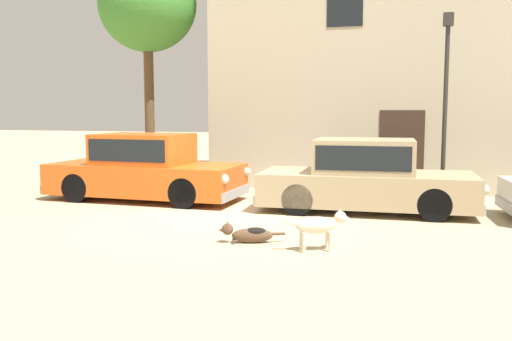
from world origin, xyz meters
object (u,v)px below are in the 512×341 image
at_px(parked_sedan_second, 366,176).
at_px(stray_dog_spotted, 320,225).
at_px(parked_sedan_nearest, 145,168).
at_px(acacia_tree_left, 147,6).
at_px(stray_dog_tan, 249,234).
at_px(street_lamp, 446,84).

relative_size(parked_sedan_second, stray_dog_spotted, 4.70).
xyz_separation_m(parked_sedan_nearest, acacia_tree_left, (-1.28, 2.93, 4.28)).
distance_m(parked_sedan_nearest, stray_dog_spotted, 5.95).
bearing_deg(stray_dog_tan, parked_sedan_second, -131.66).
bearing_deg(stray_dog_spotted, stray_dog_tan, 146.47).
xyz_separation_m(stray_dog_tan, street_lamp, (3.21, 4.86, 2.53)).
height_order(stray_dog_tan, street_lamp, street_lamp).
xyz_separation_m(stray_dog_spotted, street_lamp, (2.05, 5.06, 2.28)).
xyz_separation_m(parked_sedan_nearest, stray_dog_spotted, (4.67, -3.67, -0.37)).
relative_size(street_lamp, acacia_tree_left, 0.66).
bearing_deg(street_lamp, stray_dog_spotted, -112.06).
distance_m(parked_sedan_second, street_lamp, 2.96).
bearing_deg(stray_dog_spotted, acacia_tree_left, 108.63).
bearing_deg(street_lamp, parked_sedan_nearest, -168.26).
bearing_deg(acacia_tree_left, stray_dog_tan, -53.12).
bearing_deg(parked_sedan_nearest, stray_dog_tan, -42.30).
bearing_deg(acacia_tree_left, stray_dog_spotted, -47.92).
height_order(parked_sedan_nearest, street_lamp, street_lamp).
relative_size(stray_dog_spotted, street_lamp, 0.23).
xyz_separation_m(parked_sedan_nearest, street_lamp, (6.72, 1.40, 1.91)).
relative_size(stray_dog_spotted, stray_dog_tan, 0.92).
relative_size(parked_sedan_nearest, acacia_tree_left, 0.73).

